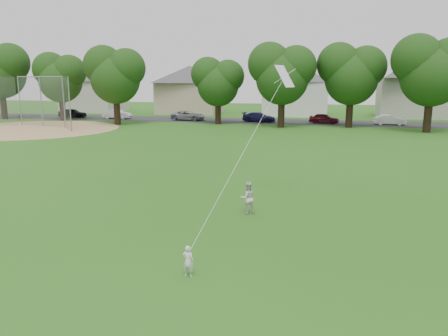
% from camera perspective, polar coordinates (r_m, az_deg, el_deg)
% --- Properties ---
extents(ground, '(160.00, 160.00, 0.00)m').
position_cam_1_polar(ground, '(14.00, -5.35, -10.74)').
color(ground, '#235313').
rests_on(ground, ground).
extents(street, '(90.00, 7.00, 0.01)m').
position_cam_1_polar(street, '(54.68, 8.63, 5.99)').
color(street, '#2D2D30').
rests_on(street, ground).
extents(dirt_infield, '(18.00, 18.00, 0.02)m').
position_cam_1_polar(dirt_infield, '(50.57, -23.77, 4.68)').
color(dirt_infield, '#9E7F51').
rests_on(dirt_infield, ground).
extents(toddler, '(0.34, 0.24, 0.90)m').
position_cam_1_polar(toddler, '(12.14, -4.72, -12.04)').
color(toddler, silver).
rests_on(toddler, ground).
extents(older_boy, '(0.80, 0.75, 1.31)m').
position_cam_1_polar(older_boy, '(17.38, 3.08, -3.92)').
color(older_boy, silver).
rests_on(older_boy, ground).
extents(kite, '(1.32, 4.90, 9.94)m').
position_cam_1_polar(kite, '(15.26, 3.05, 2.99)').
color(kite, white).
rests_on(kite, ground).
extents(baseball_backstop, '(12.23, 4.12, 5.44)m').
position_cam_1_polar(baseball_backstop, '(52.39, -23.24, 7.92)').
color(baseball_backstop, gray).
rests_on(baseball_backstop, ground).
extents(tree_row, '(82.78, 9.02, 10.37)m').
position_cam_1_polar(tree_row, '(48.38, 11.65, 12.60)').
color(tree_row, black).
rests_on(tree_row, ground).
extents(parked_cars, '(44.36, 2.29, 1.25)m').
position_cam_1_polar(parked_cars, '(55.31, -1.90, 6.81)').
color(parked_cars, black).
rests_on(parked_cars, ground).
extents(house_row, '(76.65, 13.78, 10.07)m').
position_cam_1_polar(house_row, '(64.30, 11.19, 10.97)').
color(house_row, beige).
rests_on(house_row, ground).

